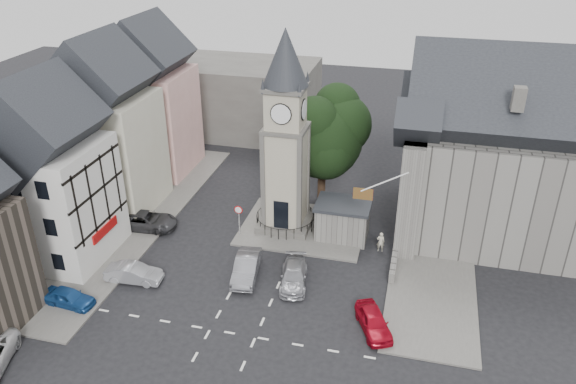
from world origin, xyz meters
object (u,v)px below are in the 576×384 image
(clock_tower, at_px, (286,135))
(car_west_blue, at_px, (69,297))
(stone_shelter, at_px, (343,220))
(pedestrian, at_px, (381,242))
(car_east_red, at_px, (374,321))

(clock_tower, distance_m, car_west_blue, 19.26)
(stone_shelter, bearing_deg, pedestrian, -22.94)
(stone_shelter, relative_size, car_west_blue, 1.19)
(car_east_red, height_order, pedestrian, pedestrian)
(pedestrian, bearing_deg, stone_shelter, -27.61)
(clock_tower, bearing_deg, car_west_blue, -130.42)
(car_east_red, bearing_deg, stone_shelter, 84.88)
(stone_shelter, bearing_deg, clock_tower, 174.16)
(car_west_blue, height_order, car_east_red, car_east_red)
(stone_shelter, height_order, pedestrian, stone_shelter)
(car_east_red, bearing_deg, pedestrian, 68.60)
(stone_shelter, distance_m, car_east_red, 11.17)
(car_west_blue, height_order, pedestrian, pedestrian)
(clock_tower, height_order, pedestrian, clock_tower)
(clock_tower, relative_size, car_east_red, 4.12)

